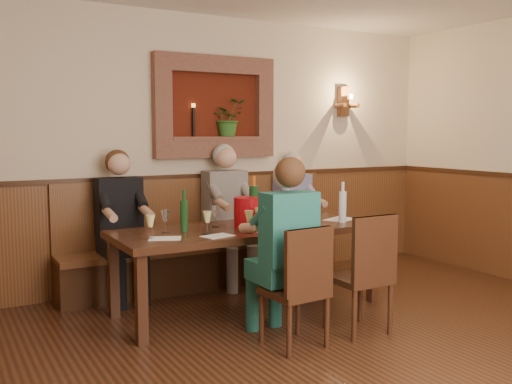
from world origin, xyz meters
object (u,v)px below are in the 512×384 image
(dining_table, at_px, (249,235))
(spittoon_bucket, at_px, (247,212))
(chair_near_left, at_px, (295,311))
(person_chair_front, at_px, (282,265))
(chair_near_right, at_px, (359,298))
(wine_bottle_green_b, at_px, (184,215))
(person_bench_left, at_px, (122,239))
(wine_bottle_green_a, at_px, (254,205))
(bench, at_px, (205,254))
(person_bench_mid, at_px, (229,227))
(water_bottle, at_px, (343,206))
(person_bench_right, at_px, (297,225))

(dining_table, xyz_separation_m, spittoon_bucket, (-0.02, 0.00, 0.21))
(chair_near_left, height_order, person_chair_front, person_chair_front)
(chair_near_right, height_order, wine_bottle_green_b, wine_bottle_green_b)
(person_bench_left, height_order, wine_bottle_green_a, person_bench_left)
(person_bench_left, bearing_deg, chair_near_right, -52.35)
(chair_near_left, bearing_deg, chair_near_right, -2.71)
(bench, xyz_separation_m, chair_near_left, (-0.14, -1.90, -0.06))
(person_bench_left, bearing_deg, spittoon_bucket, -43.57)
(chair_near_right, bearing_deg, dining_table, 116.90)
(person_bench_mid, relative_size, person_chair_front, 1.04)
(water_bottle, bearing_deg, person_chair_front, -150.86)
(person_chair_front, bearing_deg, wine_bottle_green_a, 75.45)
(dining_table, distance_m, person_bench_right, 1.36)
(person_chair_front, bearing_deg, bench, 85.36)
(wine_bottle_green_a, bearing_deg, person_bench_mid, 79.39)
(wine_bottle_green_b, bearing_deg, chair_near_left, -66.14)
(dining_table, bearing_deg, chair_near_right, -63.21)
(dining_table, bearing_deg, bench, 90.00)
(chair_near_left, relative_size, chair_near_right, 0.96)
(person_bench_mid, bearing_deg, person_chair_front, -102.64)
(spittoon_bucket, bearing_deg, chair_near_left, -97.00)
(person_chair_front, distance_m, wine_bottle_green_a, 0.92)
(person_chair_front, xyz_separation_m, water_bottle, (1.02, 0.57, 0.32))
(dining_table, relative_size, person_bench_right, 1.75)
(wine_bottle_green_b, bearing_deg, bench, 56.11)
(chair_near_left, relative_size, person_chair_front, 0.65)
(person_bench_right, bearing_deg, water_bottle, -100.33)
(water_bottle, bearing_deg, chair_near_right, -118.51)
(dining_table, distance_m, water_bottle, 0.93)
(spittoon_bucket, height_order, wine_bottle_green_b, wine_bottle_green_b)
(wine_bottle_green_b, bearing_deg, wine_bottle_green_a, -1.40)
(person_bench_left, relative_size, wine_bottle_green_a, 3.19)
(wine_bottle_green_a, bearing_deg, spittoon_bucket, -154.36)
(wine_bottle_green_a, height_order, water_bottle, wine_bottle_green_a)
(wine_bottle_green_a, distance_m, water_bottle, 0.84)
(person_chair_front, bearing_deg, spittoon_bucket, 81.30)
(person_chair_front, height_order, spittoon_bucket, person_chair_front)
(chair_near_right, xyz_separation_m, person_bench_mid, (-0.26, 1.78, 0.33))
(dining_table, xyz_separation_m, person_chair_front, (-0.14, -0.78, -0.09))
(person_bench_mid, xyz_separation_m, water_bottle, (0.65, -1.05, 0.30))
(wine_bottle_green_b, xyz_separation_m, water_bottle, (1.47, -0.28, 0.01))
(person_bench_left, relative_size, person_bench_mid, 0.97)
(dining_table, height_order, wine_bottle_green_b, wine_bottle_green_b)
(wine_bottle_green_a, bearing_deg, person_bench_left, 140.93)
(chair_near_right, relative_size, person_bench_right, 0.70)
(spittoon_bucket, distance_m, wine_bottle_green_a, 0.12)
(chair_near_left, xyz_separation_m, spittoon_bucket, (0.12, 0.96, 0.62))
(person_bench_mid, xyz_separation_m, spittoon_bucket, (-0.24, -0.83, 0.27))
(person_bench_mid, height_order, wine_bottle_green_a, person_bench_mid)
(bench, relative_size, person_bench_mid, 2.05)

